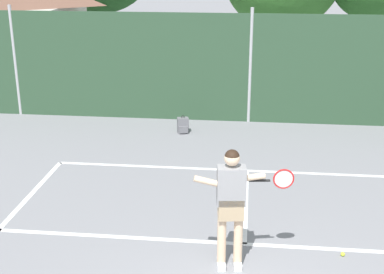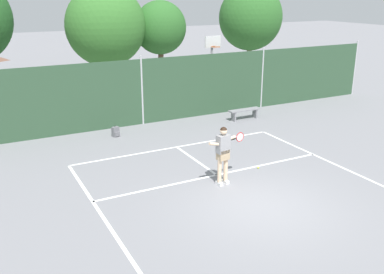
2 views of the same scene
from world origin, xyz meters
TOP-DOWN VIEW (x-y plane):
  - chainlink_fence at (-0.00, 9.00)m, footprint 26.09×0.09m
  - tennis_player at (-0.19, 1.80)m, footprint 1.42×0.38m
  - tennis_ball at (1.51, 2.29)m, footprint 0.07×0.07m
  - backpack_grey at (-1.66, 7.84)m, footprint 0.32×0.30m

SIDE VIEW (x-z plane):
  - tennis_ball at x=1.51m, z-range 0.00..0.07m
  - backpack_grey at x=-1.66m, z-range -0.04..0.42m
  - tennis_player at x=-0.19m, z-range 0.18..2.04m
  - chainlink_fence at x=0.00m, z-range -0.07..2.99m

